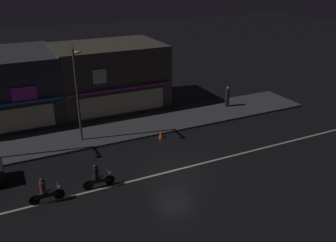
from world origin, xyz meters
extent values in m
plane|color=black|center=(0.00, 0.00, 0.00)|extent=(140.00, 140.00, 0.00)
cube|color=beige|center=(0.00, 0.00, 0.01)|extent=(30.27, 0.16, 0.01)
cube|color=#424447|center=(0.00, 7.53, 0.07)|extent=(31.87, 4.64, 0.14)
cube|color=#D83FD8|center=(-7.54, 9.84, 3.23)|extent=(1.80, 0.08, 1.06)
cube|color=#4C443A|center=(0.00, 13.23, 2.85)|extent=(9.46, 6.65, 5.71)
cube|color=#D83FD8|center=(0.00, 9.78, 2.60)|extent=(8.99, 0.24, 0.12)
cube|color=white|center=(-1.78, 9.84, 3.86)|extent=(1.11, 0.08, 1.16)
cube|color=beige|center=(0.00, 9.84, 1.30)|extent=(7.57, 0.06, 1.80)
cylinder|color=#47494C|center=(-4.26, 6.75, 3.60)|extent=(0.16, 0.16, 6.92)
cube|color=#47494C|center=(-4.26, 6.05, 6.96)|extent=(0.10, 1.40, 0.10)
ellipsoid|color=#F9E099|center=(-4.26, 5.35, 6.88)|extent=(0.44, 0.32, 0.20)
cylinder|color=#232328|center=(9.42, 7.99, 0.96)|extent=(0.38, 0.38, 1.64)
sphere|color=tan|center=(9.42, 7.99, 1.89)|extent=(0.22, 0.22, 0.22)
cube|color=#F9F2CC|center=(-9.72, 4.09, 0.79)|extent=(0.08, 0.20, 0.12)
cube|color=#F9F2CC|center=(-9.72, 2.88, 0.79)|extent=(0.08, 0.20, 0.12)
cylinder|color=black|center=(-7.08, 0.07, 0.30)|extent=(0.60, 0.08, 0.60)
cylinder|color=black|center=(-8.38, 0.07, 0.30)|extent=(0.60, 0.10, 0.60)
cube|color=black|center=(-7.73, 0.07, 0.40)|extent=(1.30, 0.14, 0.20)
ellipsoid|color=#B2B7BC|center=(-7.53, 0.07, 0.62)|extent=(0.44, 0.26, 0.24)
cube|color=black|center=(-7.93, 0.07, 0.55)|extent=(0.56, 0.22, 0.10)
cylinder|color=slate|center=(-7.13, 0.07, 0.85)|extent=(0.03, 0.60, 0.03)
sphere|color=white|center=(-7.04, 0.07, 0.75)|extent=(0.14, 0.14, 0.14)
cylinder|color=brown|center=(-7.88, 0.07, 0.95)|extent=(0.32, 0.32, 0.70)
sphere|color=#333338|center=(-7.88, 0.07, 1.41)|extent=(0.22, 0.22, 0.22)
cylinder|color=black|center=(-4.15, 0.25, 0.30)|extent=(0.60, 0.08, 0.60)
cylinder|color=black|center=(-5.45, 0.25, 0.30)|extent=(0.60, 0.10, 0.60)
cube|color=black|center=(-4.80, 0.25, 0.40)|extent=(1.30, 0.14, 0.20)
ellipsoid|color=#B2B7BC|center=(-4.60, 0.25, 0.62)|extent=(0.44, 0.26, 0.24)
cube|color=black|center=(-5.00, 0.25, 0.55)|extent=(0.56, 0.22, 0.10)
cylinder|color=slate|center=(-4.20, 0.25, 0.85)|extent=(0.03, 0.60, 0.03)
sphere|color=white|center=(-4.11, 0.25, 0.75)|extent=(0.14, 0.14, 0.14)
cylinder|color=#232328|center=(-4.95, 0.25, 0.95)|extent=(0.32, 0.32, 0.70)
sphere|color=#333338|center=(-4.95, 0.25, 1.41)|extent=(0.22, 0.22, 0.22)
cone|color=orange|center=(1.22, 4.70, 0.28)|extent=(0.36, 0.36, 0.55)
camera|label=1|loc=(-8.96, -17.50, 11.61)|focal=38.32mm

